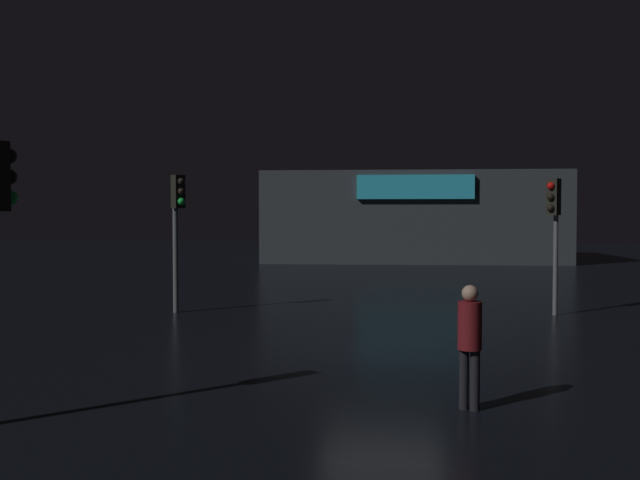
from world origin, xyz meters
TOP-DOWN VIEW (x-y plane):
  - ground_plane at (0.00, 0.00)m, footprint 120.00×120.00m
  - store_building at (2.06, 29.79)m, footprint 17.69×9.96m
  - traffic_signal_opposite at (4.73, 5.37)m, footprint 0.41×0.43m
  - traffic_signal_cross_right at (-5.75, 5.10)m, footprint 0.43×0.41m
  - pedestrian at (1.17, -4.21)m, footprint 0.45×0.45m

SIDE VIEW (x-z plane):
  - ground_plane at x=0.00m, z-range 0.00..0.00m
  - pedestrian at x=1.17m, z-range 0.15..1.93m
  - store_building at x=2.06m, z-range 0.00..5.36m
  - traffic_signal_cross_right at x=-5.75m, z-range 0.77..4.68m
  - traffic_signal_opposite at x=4.73m, z-range 0.88..4.65m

